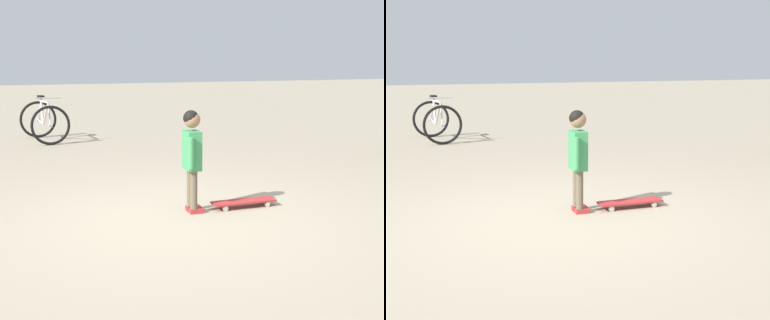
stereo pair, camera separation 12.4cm
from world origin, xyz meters
The scene contains 4 objects.
ground_plane centered at (0.00, 0.00, 0.00)m, with size 50.00×50.00×0.00m, color tan.
child_person centered at (-0.28, -0.25, 0.66)m, with size 0.22×0.37×1.06m.
skateboard centered at (-0.86, -0.25, 0.06)m, with size 0.71×0.21×0.07m.
bicycle_far centered at (0.83, -5.63, 0.38)m, with size 0.86×1.16×0.85m.
Camera 2 is at (1.39, 5.11, 1.63)m, focal length 52.43 mm.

